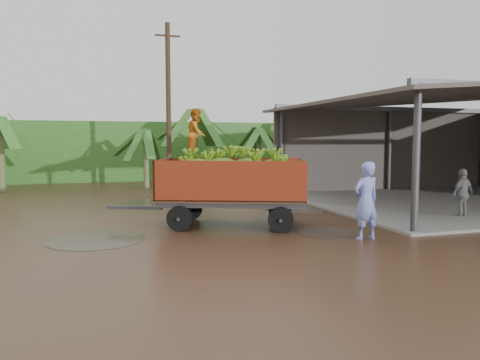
% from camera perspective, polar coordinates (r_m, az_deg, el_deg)
% --- Properties ---
extents(ground, '(100.00, 100.00, 0.00)m').
position_cam_1_polar(ground, '(14.62, -5.90, -5.02)').
color(ground, black).
rests_on(ground, ground).
extents(packing_shed, '(12.78, 10.80, 4.76)m').
position_cam_1_polar(packing_shed, '(21.55, 25.47, 4.43)').
color(packing_shed, gray).
rests_on(packing_shed, ground).
extents(hedge_north, '(22.00, 3.00, 3.60)m').
position_cam_1_polar(hedge_north, '(30.15, -15.63, 3.41)').
color(hedge_north, '#2D661E').
rests_on(hedge_north, ground).
extents(banana_trailer, '(5.85, 3.42, 3.45)m').
position_cam_1_polar(banana_trailer, '(13.61, -1.04, -0.28)').
color(banana_trailer, '#AD3418').
rests_on(banana_trailer, ground).
extents(man_blue, '(0.78, 0.56, 1.98)m').
position_cam_1_polar(man_blue, '(12.21, 15.11, -2.45)').
color(man_blue, '#7889DB').
rests_on(man_blue, ground).
extents(man_grey, '(1.01, 0.60, 1.61)m').
position_cam_1_polar(man_grey, '(16.56, 25.50, -1.49)').
color(man_grey, gray).
rests_on(man_grey, ground).
extents(utility_pole, '(1.20, 0.24, 8.02)m').
position_cam_1_polar(utility_pole, '(22.89, -8.71, 8.77)').
color(utility_pole, '#47301E').
rests_on(utility_pole, ground).
extents(banana_plants, '(25.10, 20.79, 4.31)m').
position_cam_1_polar(banana_plants, '(21.08, -20.07, 2.89)').
color(banana_plants, '#2D661E').
rests_on(banana_plants, ground).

